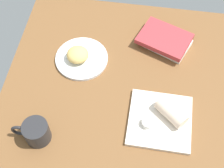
{
  "coord_description": "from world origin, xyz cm",
  "views": [
    {
      "loc": [
        -0.1,
        73.46,
        117.85
      ],
      "look_at": [
        10.08,
        4.31,
        7.0
      ],
      "focal_mm": 52.08,
      "sensor_mm": 36.0,
      "label": 1
    }
  ],
  "objects_px": {
    "breakfast_wrap": "(171,112)",
    "scone_pastry": "(77,55)",
    "book_stack": "(164,40)",
    "coffee_mug": "(35,132)",
    "sauce_cup": "(147,123)",
    "square_plate": "(160,120)",
    "round_plate": "(81,59)"
  },
  "relations": [
    {
      "from": "breakfast_wrap",
      "to": "scone_pastry",
      "type": "bearing_deg",
      "value": -77.4
    },
    {
      "from": "book_stack",
      "to": "coffee_mug",
      "type": "height_order",
      "value": "coffee_mug"
    },
    {
      "from": "sauce_cup",
      "to": "coffee_mug",
      "type": "bearing_deg",
      "value": 14.55
    },
    {
      "from": "square_plate",
      "to": "coffee_mug",
      "type": "bearing_deg",
      "value": 16.32
    },
    {
      "from": "scone_pastry",
      "to": "breakfast_wrap",
      "type": "bearing_deg",
      "value": 151.68
    },
    {
      "from": "square_plate",
      "to": "book_stack",
      "type": "height_order",
      "value": "book_stack"
    },
    {
      "from": "scone_pastry",
      "to": "sauce_cup",
      "type": "distance_m",
      "value": 0.42
    },
    {
      "from": "sauce_cup",
      "to": "round_plate",
      "type": "bearing_deg",
      "value": -41.67
    },
    {
      "from": "round_plate",
      "to": "scone_pastry",
      "type": "height_order",
      "value": "scone_pastry"
    },
    {
      "from": "scone_pastry",
      "to": "square_plate",
      "type": "relative_size",
      "value": 0.39
    },
    {
      "from": "round_plate",
      "to": "breakfast_wrap",
      "type": "distance_m",
      "value": 0.46
    },
    {
      "from": "book_stack",
      "to": "round_plate",
      "type": "bearing_deg",
      "value": 21.82
    },
    {
      "from": "breakfast_wrap",
      "to": "coffee_mug",
      "type": "bearing_deg",
      "value": -31.61
    },
    {
      "from": "square_plate",
      "to": "breakfast_wrap",
      "type": "xyz_separation_m",
      "value": [
        -0.04,
        -0.02,
        0.04
      ]
    },
    {
      "from": "scone_pastry",
      "to": "square_plate",
      "type": "xyz_separation_m",
      "value": [
        -0.37,
        0.24,
        -0.03
      ]
    },
    {
      "from": "sauce_cup",
      "to": "scone_pastry",
      "type": "bearing_deg",
      "value": -39.69
    },
    {
      "from": "round_plate",
      "to": "square_plate",
      "type": "relative_size",
      "value": 0.95
    },
    {
      "from": "book_stack",
      "to": "coffee_mug",
      "type": "relative_size",
      "value": 1.81
    },
    {
      "from": "scone_pastry",
      "to": "round_plate",
      "type": "bearing_deg",
      "value": -150.52
    },
    {
      "from": "scone_pastry",
      "to": "breakfast_wrap",
      "type": "distance_m",
      "value": 0.46
    },
    {
      "from": "breakfast_wrap",
      "to": "book_stack",
      "type": "height_order",
      "value": "breakfast_wrap"
    },
    {
      "from": "square_plate",
      "to": "coffee_mug",
      "type": "distance_m",
      "value": 0.47
    },
    {
      "from": "scone_pastry",
      "to": "square_plate",
      "type": "height_order",
      "value": "scone_pastry"
    },
    {
      "from": "round_plate",
      "to": "book_stack",
      "type": "xyz_separation_m",
      "value": [
        -0.35,
        -0.14,
        0.02
      ]
    },
    {
      "from": "sauce_cup",
      "to": "book_stack",
      "type": "height_order",
      "value": "book_stack"
    },
    {
      "from": "scone_pastry",
      "to": "sauce_cup",
      "type": "height_order",
      "value": "scone_pastry"
    },
    {
      "from": "coffee_mug",
      "to": "scone_pastry",
      "type": "bearing_deg",
      "value": -102.02
    },
    {
      "from": "round_plate",
      "to": "sauce_cup",
      "type": "xyz_separation_m",
      "value": [
        -0.31,
        0.28,
        0.02
      ]
    },
    {
      "from": "scone_pastry",
      "to": "breakfast_wrap",
      "type": "relative_size",
      "value": 0.75
    },
    {
      "from": "sauce_cup",
      "to": "breakfast_wrap",
      "type": "xyz_separation_m",
      "value": [
        -0.08,
        -0.05,
        0.02
      ]
    },
    {
      "from": "scone_pastry",
      "to": "book_stack",
      "type": "relative_size",
      "value": 0.36
    },
    {
      "from": "sauce_cup",
      "to": "breakfast_wrap",
      "type": "bearing_deg",
      "value": -149.94
    }
  ]
}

